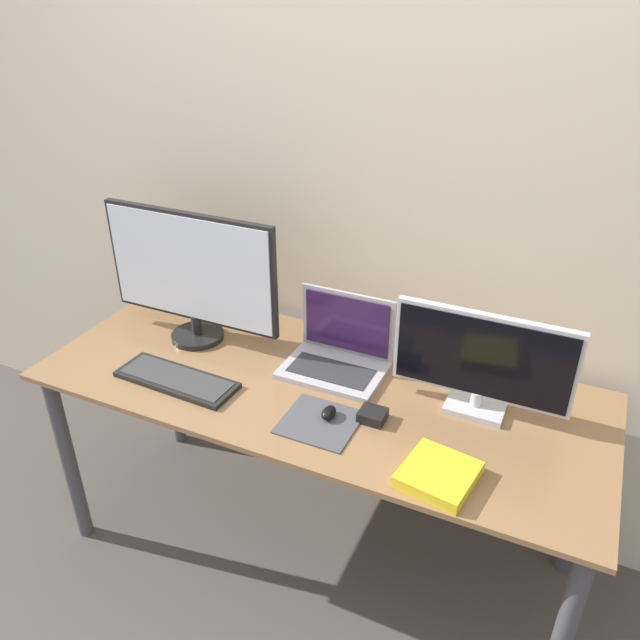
{
  "coord_description": "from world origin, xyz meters",
  "views": [
    {
      "loc": [
        0.7,
        -1.11,
        1.89
      ],
      "look_at": [
        0.01,
        0.37,
        0.97
      ],
      "focal_mm": 35.0,
      "sensor_mm": 36.0,
      "label": 1
    }
  ],
  "objects_px": {
    "laptop": "(339,351)",
    "keyboard": "(177,379)",
    "monitor_left": "(191,274)",
    "book": "(438,474)",
    "monitor_right": "(482,362)",
    "power_brick": "(373,415)",
    "mouse": "(329,413)"
  },
  "relations": [
    {
      "from": "laptop",
      "to": "book",
      "type": "bearing_deg",
      "value": -40.52
    },
    {
      "from": "book",
      "to": "monitor_right",
      "type": "bearing_deg",
      "value": 86.57
    },
    {
      "from": "keyboard",
      "to": "mouse",
      "type": "bearing_deg",
      "value": 3.86
    },
    {
      "from": "monitor_left",
      "to": "monitor_right",
      "type": "distance_m",
      "value": 0.99
    },
    {
      "from": "mouse",
      "to": "power_brick",
      "type": "bearing_deg",
      "value": 22.12
    },
    {
      "from": "laptop",
      "to": "keyboard",
      "type": "bearing_deg",
      "value": -144.88
    },
    {
      "from": "monitor_left",
      "to": "monitor_right",
      "type": "height_order",
      "value": "monitor_left"
    },
    {
      "from": "monitor_left",
      "to": "laptop",
      "type": "distance_m",
      "value": 0.56
    },
    {
      "from": "monitor_left",
      "to": "laptop",
      "type": "height_order",
      "value": "monitor_left"
    },
    {
      "from": "monitor_right",
      "to": "keyboard",
      "type": "distance_m",
      "value": 0.94
    },
    {
      "from": "monitor_left",
      "to": "book",
      "type": "height_order",
      "value": "monitor_left"
    },
    {
      "from": "mouse",
      "to": "keyboard",
      "type": "bearing_deg",
      "value": -176.14
    },
    {
      "from": "monitor_right",
      "to": "mouse",
      "type": "relative_size",
      "value": 8.31
    },
    {
      "from": "power_brick",
      "to": "book",
      "type": "bearing_deg",
      "value": -33.41
    },
    {
      "from": "book",
      "to": "power_brick",
      "type": "xyz_separation_m",
      "value": [
        -0.24,
        0.16,
        -0.0
      ]
    },
    {
      "from": "monitor_right",
      "to": "book",
      "type": "xyz_separation_m",
      "value": [
        -0.02,
        -0.33,
        -0.15
      ]
    },
    {
      "from": "laptop",
      "to": "book",
      "type": "height_order",
      "value": "laptop"
    },
    {
      "from": "laptop",
      "to": "book",
      "type": "relative_size",
      "value": 1.57
    },
    {
      "from": "keyboard",
      "to": "mouse",
      "type": "distance_m",
      "value": 0.52
    },
    {
      "from": "keyboard",
      "to": "monitor_right",
      "type": "bearing_deg",
      "value": 16.1
    },
    {
      "from": "monitor_left",
      "to": "keyboard",
      "type": "relative_size",
      "value": 1.59
    },
    {
      "from": "monitor_right",
      "to": "laptop",
      "type": "bearing_deg",
      "value": 174.45
    },
    {
      "from": "power_brick",
      "to": "mouse",
      "type": "bearing_deg",
      "value": -157.88
    },
    {
      "from": "monitor_right",
      "to": "laptop",
      "type": "distance_m",
      "value": 0.48
    },
    {
      "from": "keyboard",
      "to": "book",
      "type": "xyz_separation_m",
      "value": [
        0.87,
        -0.08,
        0.01
      ]
    },
    {
      "from": "mouse",
      "to": "monitor_right",
      "type": "bearing_deg",
      "value": 30.54
    },
    {
      "from": "monitor_left",
      "to": "book",
      "type": "distance_m",
      "value": 1.05
    },
    {
      "from": "power_brick",
      "to": "laptop",
      "type": "bearing_deg",
      "value": 132.65
    },
    {
      "from": "monitor_left",
      "to": "keyboard",
      "type": "bearing_deg",
      "value": -69.41
    },
    {
      "from": "monitor_left",
      "to": "book",
      "type": "bearing_deg",
      "value": -18.96
    },
    {
      "from": "monitor_right",
      "to": "power_brick",
      "type": "xyz_separation_m",
      "value": [
        -0.26,
        -0.17,
        -0.15
      ]
    },
    {
      "from": "monitor_left",
      "to": "book",
      "type": "relative_size",
      "value": 3.11
    }
  ]
}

